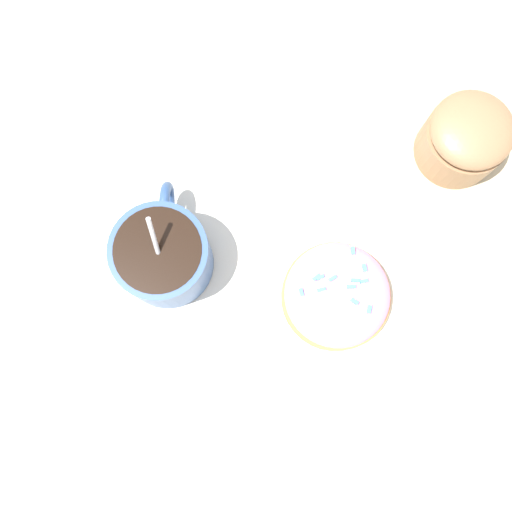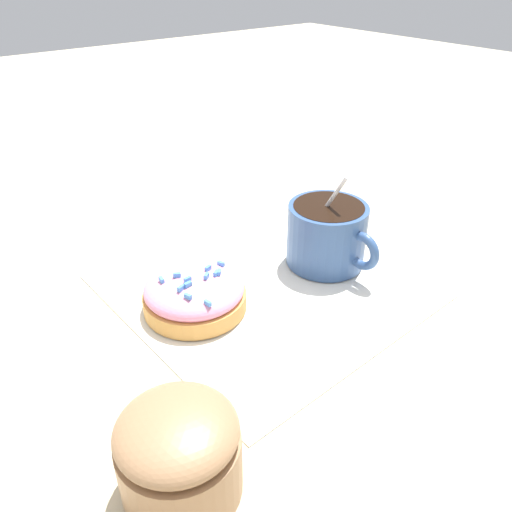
% 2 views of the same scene
% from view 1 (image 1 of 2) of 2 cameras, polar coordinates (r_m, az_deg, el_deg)
% --- Properties ---
extents(ground_plane, '(3.00, 3.00, 0.00)m').
position_cam_1_polar(ground_plane, '(0.56, -0.08, -2.19)').
color(ground_plane, '#C6B793').
extents(paper_napkin, '(0.28, 0.29, 0.00)m').
position_cam_1_polar(paper_napkin, '(0.55, -0.08, -2.17)').
color(paper_napkin, white).
rests_on(paper_napkin, ground_plane).
extents(coffee_cup, '(0.08, 0.11, 0.10)m').
position_cam_1_polar(coffee_cup, '(0.53, -8.85, 0.09)').
color(coffee_cup, '#335184').
rests_on(coffee_cup, paper_napkin).
extents(frosted_pastry, '(0.10, 0.10, 0.04)m').
position_cam_1_polar(frosted_pastry, '(0.54, 7.69, -3.74)').
color(frosted_pastry, '#D19347').
rests_on(frosted_pastry, paper_napkin).
extents(sugar_bowl, '(0.08, 0.08, 0.07)m').
position_cam_1_polar(sugar_bowl, '(0.59, 19.29, 10.53)').
color(sugar_bowl, '#99704C').
rests_on(sugar_bowl, ground_plane).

